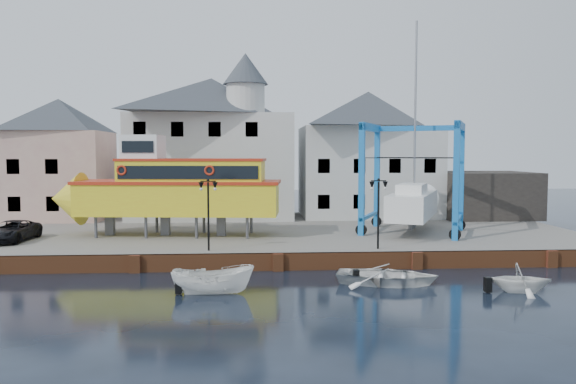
{
  "coord_description": "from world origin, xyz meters",
  "views": [
    {
      "loc": [
        -1.38,
        -31.42,
        6.69
      ],
      "look_at": [
        1.0,
        7.0,
        4.0
      ],
      "focal_mm": 35.0,
      "sensor_mm": 36.0,
      "label": 1
    }
  ],
  "objects": [
    {
      "name": "quay_wall",
      "position": [
        -0.0,
        0.1,
        0.5
      ],
      "size": [
        44.0,
        0.47,
        1.0
      ],
      "color": "brown",
      "rests_on": "ground"
    },
    {
      "name": "hardstanding",
      "position": [
        0.0,
        11.0,
        0.5
      ],
      "size": [
        44.0,
        22.0,
        1.0
      ],
      "primitive_type": "cube",
      "color": "#69655D",
      "rests_on": "ground"
    },
    {
      "name": "shed_dark",
      "position": [
        19.0,
        17.0,
        3.0
      ],
      "size": [
        8.0,
        7.0,
        4.0
      ],
      "primitive_type": "cube",
      "color": "black",
      "rests_on": "hardstanding"
    },
    {
      "name": "tour_boat",
      "position": [
        -7.42,
        7.49,
        4.25
      ],
      "size": [
        16.13,
        5.26,
        6.9
      ],
      "rotation": [
        0.0,
        0.0,
        -0.1
      ],
      "color": "#59595E",
      "rests_on": "hardstanding"
    },
    {
      "name": "travel_lift",
      "position": [
        10.3,
        8.47,
        3.49
      ],
      "size": [
        8.6,
        10.08,
        14.98
      ],
      "rotation": [
        0.0,
        0.0,
        -0.42
      ],
      "color": "blue",
      "rests_on": "hardstanding"
    },
    {
      "name": "building_white_main",
      "position": [
        -4.87,
        18.39,
        7.34
      ],
      "size": [
        14.0,
        8.3,
        14.0
      ],
      "color": "silver",
      "rests_on": "hardstanding"
    },
    {
      "name": "motorboat_c",
      "position": [
        11.41,
        -5.61,
        0.0
      ],
      "size": [
        3.26,
        2.95,
        1.51
      ],
      "primitive_type": "imported",
      "rotation": [
        0.0,
        0.0,
        1.39
      ],
      "color": "white",
      "rests_on": "ground"
    },
    {
      "name": "lamp_post_right",
      "position": [
        6.0,
        1.2,
        4.17
      ],
      "size": [
        1.12,
        0.32,
        4.2
      ],
      "color": "black",
      "rests_on": "hardstanding"
    },
    {
      "name": "motorboat_b",
      "position": [
        5.42,
        -3.51,
        0.0
      ],
      "size": [
        5.91,
        4.9,
        1.06
      ],
      "primitive_type": "imported",
      "rotation": [
        0.0,
        0.0,
        1.3
      ],
      "color": "white",
      "rests_on": "ground"
    },
    {
      "name": "ground",
      "position": [
        0.0,
        0.0,
        0.0
      ],
      "size": [
        140.0,
        140.0,
        0.0
      ],
      "primitive_type": "plane",
      "color": "black",
      "rests_on": "ground"
    },
    {
      "name": "lamp_post_left",
      "position": [
        -4.0,
        1.2,
        4.17
      ],
      "size": [
        1.12,
        0.32,
        4.2
      ],
      "color": "black",
      "rests_on": "hardstanding"
    },
    {
      "name": "building_pink",
      "position": [
        -18.0,
        18.0,
        6.15
      ],
      "size": [
        8.0,
        7.0,
        10.3
      ],
      "color": "tan",
      "rests_on": "hardstanding"
    },
    {
      "name": "building_white_right",
      "position": [
        9.0,
        19.0,
        6.6
      ],
      "size": [
        12.0,
        8.0,
        11.2
      ],
      "color": "silver",
      "rests_on": "hardstanding"
    },
    {
      "name": "van",
      "position": [
        -16.95,
        5.47,
        1.66
      ],
      "size": [
        2.49,
        4.88,
        1.32
      ],
      "primitive_type": "imported",
      "rotation": [
        0.0,
        0.0,
        -0.06
      ],
      "color": "black",
      "rests_on": "hardstanding"
    },
    {
      "name": "motorboat_a",
      "position": [
        -3.33,
        -5.05,
        0.0
      ],
      "size": [
        3.95,
        1.53,
        1.52
      ],
      "primitive_type": "imported",
      "rotation": [
        0.0,
        0.0,
        1.58
      ],
      "color": "white",
      "rests_on": "ground"
    }
  ]
}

